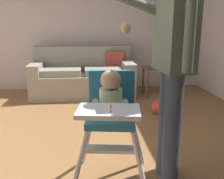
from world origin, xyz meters
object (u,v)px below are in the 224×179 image
(high_chair, at_px, (111,107))
(toy_ball, at_px, (159,107))
(couch, at_px, (84,76))
(adult_standing, at_px, (172,63))
(side_table, at_px, (155,75))
(sippy_cup, at_px, (153,64))

(high_chair, relative_size, toy_ball, 4.27)
(high_chair, bearing_deg, couch, -166.44)
(couch, height_order, adult_standing, adult_standing)
(toy_ball, distance_m, side_table, 1.01)
(adult_standing, xyz_separation_m, side_table, (0.55, 2.46, -0.58))
(high_chair, bearing_deg, side_table, 166.27)
(couch, xyz_separation_m, sippy_cup, (1.21, -0.24, 0.24))
(couch, xyz_separation_m, high_chair, (0.24, -2.72, 0.30))
(couch, bearing_deg, side_table, 79.24)
(high_chair, distance_m, adult_standing, 0.57)
(adult_standing, relative_size, toy_ball, 7.78)
(adult_standing, bearing_deg, sippy_cup, -105.01)
(side_table, distance_m, sippy_cup, 0.20)
(side_table, relative_size, sippy_cup, 5.20)
(adult_standing, bearing_deg, side_table, -105.99)
(couch, bearing_deg, high_chair, 5.05)
(toy_ball, relative_size, sippy_cup, 2.18)
(couch, distance_m, toy_ball, 1.63)
(high_chair, distance_m, sippy_cup, 2.67)
(couch, xyz_separation_m, toy_ball, (1.08, -1.20, -0.22))
(side_table, bearing_deg, sippy_cup, 180.00)
(adult_standing, height_order, toy_ball, adult_standing)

